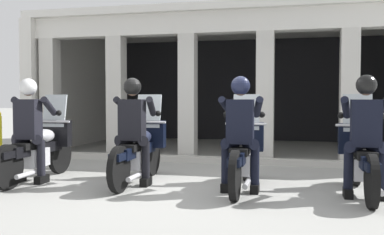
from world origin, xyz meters
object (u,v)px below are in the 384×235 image
object	(u,v)px
police_officer_center_left	(133,122)
police_officer_center_right	(240,124)
police_officer_far_left	(29,121)
motorcycle_center_left	(140,149)
motorcycle_center_right	(243,153)
motorcycle_far_right	(362,157)
police_officer_far_right	(365,125)
motorcycle_far_left	(40,148)

from	to	relation	value
police_officer_center_left	police_officer_center_right	size ratio (longest dim) A/B	1.00
police_officer_far_left	motorcycle_center_left	bearing A→B (deg)	14.81
police_officer_far_left	motorcycle_center_right	distance (m)	3.25
police_officer_far_left	police_officer_center_right	xyz separation A→B (m)	(3.20, 0.07, 0.00)
motorcycle_far_right	police_officer_center_left	bearing A→B (deg)	177.53
motorcycle_center_right	police_officer_far_right	bearing A→B (deg)	-6.76
motorcycle_center_left	motorcycle_center_right	xyz separation A→B (m)	(1.60, -0.11, 0.00)
motorcycle_center_left	police_officer_far_right	world-z (taller)	police_officer_far_right
police_officer_far_right	motorcycle_far_left	bearing A→B (deg)	171.93
police_officer_center_left	motorcycle_center_right	xyz separation A→B (m)	(1.60, 0.17, -0.44)
motorcycle_far_left	police_officer_far_left	distance (m)	0.52
police_officer_far_left	motorcycle_center_right	world-z (taller)	police_officer_far_left
motorcycle_far_left	police_officer_center_left	world-z (taller)	police_officer_center_left
police_officer_center_right	motorcycle_center_left	bearing A→B (deg)	169.70
motorcycle_far_right	police_officer_far_left	bearing A→B (deg)	178.69
police_officer_center_right	police_officer_center_left	bearing A→B (deg)	179.59
motorcycle_far_left	motorcycle_center_right	xyz separation A→B (m)	(3.20, 0.07, 0.00)
motorcycle_center_right	police_officer_far_right	world-z (taller)	police_officer_far_right
motorcycle_far_left	police_officer_center_right	distance (m)	3.23
police_officer_center_right	motorcycle_far_right	bearing A→B (deg)	13.35
motorcycle_far_left	police_officer_center_left	xyz separation A→B (m)	(1.60, -0.10, 0.44)
motorcycle_far_left	motorcycle_far_right	size ratio (longest dim) A/B	1.00
police_officer_far_left	police_officer_far_right	xyz separation A→B (m)	(4.80, 0.06, 0.00)
police_officer_center_left	police_officer_center_right	bearing A→B (deg)	-9.59
motorcycle_far_right	motorcycle_far_left	bearing A→B (deg)	175.31
motorcycle_far_left	motorcycle_center_left	bearing A→B (deg)	5.08
police_officer_center_left	police_officer_far_left	bearing A→B (deg)	-179.18
motorcycle_far_left	motorcycle_center_right	distance (m)	3.20
police_officer_center_right	motorcycle_center_right	bearing A→B (deg)	93.34
police_officer_center_left	police_officer_far_right	xyz separation A→B (m)	(3.20, -0.12, 0.00)
police_officer_far_left	motorcycle_far_left	bearing A→B (deg)	88.42
police_officer_far_left	police_officer_far_right	size ratio (longest dim) A/B	1.00
motorcycle_center_left	motorcycle_far_right	size ratio (longest dim) A/B	1.00
motorcycle_center_right	police_officer_center_right	bearing A→B (deg)	-86.66
motorcycle_center_right	police_officer_far_right	size ratio (longest dim) A/B	1.29
police_officer_far_left	motorcycle_center_right	size ratio (longest dim) A/B	0.78
police_officer_center_left	motorcycle_far_right	world-z (taller)	police_officer_center_left
police_officer_center_left	police_officer_center_right	xyz separation A→B (m)	(1.60, -0.11, 0.00)
motorcycle_center_left	motorcycle_center_right	world-z (taller)	same
motorcycle_far_left	motorcycle_far_right	distance (m)	4.80
motorcycle_far_left	police_officer_center_left	distance (m)	1.66
police_officer_center_left	motorcycle_far_left	bearing A→B (deg)	170.69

